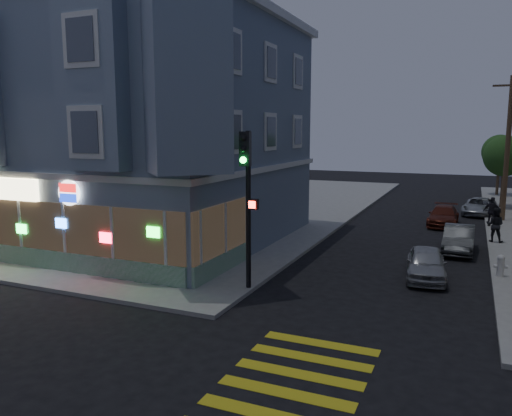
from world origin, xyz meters
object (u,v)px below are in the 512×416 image
Objects in this scene: pedestrian_b at (492,212)px; fire_hydrant at (501,265)px; parked_car_a at (426,263)px; utility_pole at (508,147)px; parked_car_c at (443,216)px; street_tree_near at (505,156)px; street_tree_far at (500,152)px; parked_car_b at (459,239)px; traffic_signal at (247,183)px; parked_car_d at (479,206)px; pedestrian_a at (495,225)px.

fire_hydrant is (-0.00, -11.24, -0.42)m from pedestrian_b.
pedestrian_b is at bearing 90.00° from fire_hydrant.
fire_hydrant is at bearing 14.17° from parked_car_a.
parked_car_c is at bearing -142.08° from utility_pole.
street_tree_near is 1.44× the size of parked_car_a.
street_tree_far is at bearing 90.00° from street_tree_near.
parked_car_b is 4.51m from fire_hydrant.
parked_car_c is at bearing -102.20° from street_tree_far.
parked_car_c is (-3.40, -2.65, -4.20)m from utility_pole.
parked_car_a is 0.89× the size of parked_car_c.
parked_car_b is (1.06, 5.20, 0.02)m from parked_car_a.
traffic_signal reaches higher than parked_car_c.
parked_car_b is at bearing -96.14° from street_tree_far.
traffic_signal is (-7.83, -21.69, 3.39)m from parked_car_d.
traffic_signal reaches higher than parked_car_a.
street_tree_near is at bearing 72.23° from parked_car_d.
parked_car_a is (-3.40, -14.81, -4.17)m from utility_pole.
pedestrian_a is 0.31× the size of traffic_signal.
utility_pole reaches higher than street_tree_far.
parked_car_a is (-3.60, -20.81, -3.31)m from street_tree_near.
traffic_signal reaches higher than parked_car_d.
fire_hydrant is (-0.00, -6.69, -0.43)m from pedestrian_a.
utility_pole is 8.08m from pedestrian_a.
pedestrian_b is at bearing -81.17° from pedestrian_a.
parked_car_c is (-2.70, -0.08, -0.42)m from pedestrian_b.
pedestrian_b is 0.48× the size of parked_car_a.
pedestrian_a is at bearing 57.34° from parked_car_b.
utility_pole is 1.70× the size of street_tree_near.
street_tree_far is at bearing 84.60° from parked_car_b.
pedestrian_a is 4.55m from pedestrian_b.
street_tree_far is 12.03m from parked_car_d.
traffic_signal is at bearing -147.82° from fire_hydrant.
parked_car_b reaches higher than parked_car_a.
traffic_signal reaches higher than street_tree_far.
utility_pole reaches higher than street_tree_near.
parked_car_b is (-2.54, -23.61, -3.29)m from street_tree_far.
pedestrian_a is (-0.70, -7.12, -3.76)m from utility_pole.
parked_car_c reaches higher than fire_hydrant.
parked_car_d is (-0.64, 9.67, -0.45)m from pedestrian_a.
street_tree_far is 3.03× the size of pedestrian_b.
utility_pole reaches higher than pedestrian_b.
utility_pole is 15.75m from parked_car_a.
parked_car_b is 0.93× the size of parked_car_d.
street_tree_far reaches higher than parked_car_b.
parked_car_d is 0.74× the size of traffic_signal.
pedestrian_a reaches higher than parked_car_a.
utility_pole is 6.06m from street_tree_near.
street_tree_near is 1.00× the size of street_tree_far.
street_tree_far reaches higher than pedestrian_a.
pedestrian_b reaches higher than parked_car_a.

